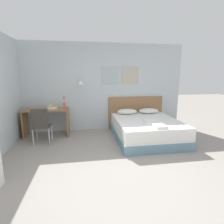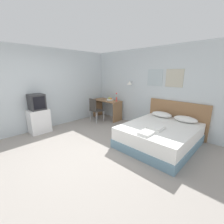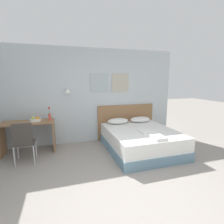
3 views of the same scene
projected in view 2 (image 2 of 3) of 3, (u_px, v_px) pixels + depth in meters
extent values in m
plane|color=gray|center=(79.00, 153.00, 3.58)|extent=(24.00, 24.00, 0.00)
cube|color=silver|center=(145.00, 88.00, 5.18)|extent=(5.28, 0.06, 2.65)
cube|color=#A8B7BC|center=(155.00, 78.00, 4.82)|extent=(0.52, 0.02, 0.52)
cube|color=#B7B29E|center=(174.00, 78.00, 4.40)|extent=(0.52, 0.02, 0.52)
cylinder|color=#B2B2B7|center=(131.00, 81.00, 5.42)|extent=(0.02, 0.16, 0.02)
cone|color=white|center=(129.00, 83.00, 5.37)|extent=(0.17, 0.17, 0.12)
cube|color=silver|center=(33.00, 90.00, 4.69)|extent=(0.06, 5.77, 2.65)
cube|color=#66899E|center=(159.00, 141.00, 3.96)|extent=(1.64, 1.98, 0.22)
cube|color=white|center=(160.00, 131.00, 3.89)|extent=(1.61, 1.94, 0.32)
cube|color=#8E6642|center=(176.00, 118.00, 4.56)|extent=(1.76, 0.06, 1.03)
ellipsoid|color=white|center=(162.00, 114.00, 4.59)|extent=(0.62, 0.36, 0.16)
ellipsoid|color=white|center=(185.00, 119.00, 4.12)|extent=(0.62, 0.36, 0.16)
cube|color=white|center=(155.00, 128.00, 3.62)|extent=(0.35, 0.34, 0.06)
cube|color=white|center=(146.00, 133.00, 3.29)|extent=(0.26, 0.32, 0.06)
cube|color=#8E6642|center=(107.00, 100.00, 6.08)|extent=(1.21, 0.54, 0.03)
cube|color=#8E6642|center=(98.00, 107.00, 6.58)|extent=(0.04, 0.50, 0.74)
cube|color=#8E6642|center=(118.00, 112.00, 5.79)|extent=(0.04, 0.50, 0.74)
cube|color=#3D3833|center=(97.00, 110.00, 5.79)|extent=(0.42, 0.42, 0.02)
cube|color=#3D3833|center=(93.00, 105.00, 5.60)|extent=(0.38, 0.03, 0.46)
cylinder|color=#B7B7BC|center=(98.00, 114.00, 6.11)|extent=(0.03, 0.03, 0.43)
cylinder|color=#B7B7BC|center=(104.00, 116.00, 5.85)|extent=(0.03, 0.03, 0.43)
cylinder|color=#B7B7BC|center=(90.00, 116.00, 5.85)|extent=(0.03, 0.03, 0.43)
cylinder|color=#B7B7BC|center=(96.00, 118.00, 5.59)|extent=(0.03, 0.03, 0.43)
cylinder|color=silver|center=(110.00, 100.00, 5.96)|extent=(0.27, 0.27, 0.05)
sphere|color=orange|center=(111.00, 99.00, 5.90)|extent=(0.08, 0.08, 0.08)
sphere|color=#B2C156|center=(109.00, 98.00, 5.99)|extent=(0.09, 0.09, 0.09)
cylinder|color=#D14C42|center=(116.00, 99.00, 5.73)|extent=(0.06, 0.06, 0.17)
cylinder|color=#3D7538|center=(117.00, 95.00, 5.69)|extent=(0.01, 0.01, 0.14)
sphere|color=#DB3838|center=(117.00, 93.00, 5.67)|extent=(0.06, 0.06, 0.06)
cube|color=white|center=(39.00, 121.00, 4.74)|extent=(0.45, 0.60, 0.75)
cube|color=#2D2D30|center=(37.00, 102.00, 4.58)|extent=(0.43, 0.42, 0.48)
cube|color=black|center=(39.00, 103.00, 4.43)|extent=(0.01, 0.34, 0.37)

